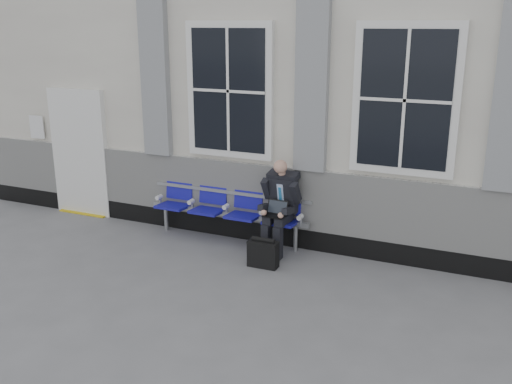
% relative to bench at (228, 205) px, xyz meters
% --- Properties ---
extents(ground, '(70.00, 70.00, 0.00)m').
position_rel_bench_xyz_m(ground, '(2.14, -1.32, -0.55)').
color(ground, slate).
rests_on(ground, ground).
extents(station_building, '(14.40, 4.40, 4.49)m').
position_rel_bench_xyz_m(station_building, '(2.12, 2.15, 1.67)').
color(station_building, silver).
rests_on(station_building, ground).
extents(bench, '(2.60, 0.47, 0.91)m').
position_rel_bench_xyz_m(bench, '(0.00, 0.00, 0.00)').
color(bench, '#9EA0A3').
rests_on(bench, ground).
extents(businessman, '(0.55, 0.74, 1.37)m').
position_rel_bench_xyz_m(businessman, '(0.89, -0.13, 0.19)').
color(businessman, black).
rests_on(businessman, ground).
extents(briefcase, '(0.41, 0.18, 0.42)m').
position_rel_bench_xyz_m(briefcase, '(0.89, -0.72, -0.36)').
color(briefcase, black).
rests_on(briefcase, ground).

